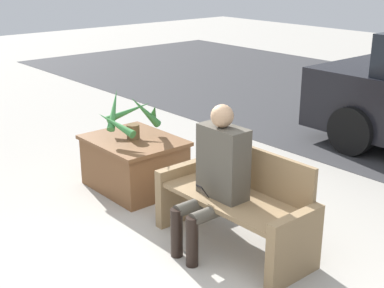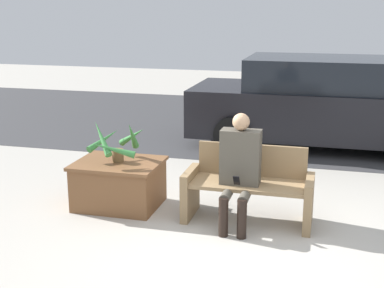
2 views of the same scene
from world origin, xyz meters
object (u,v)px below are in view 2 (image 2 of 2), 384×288
person_seated (239,165)px  potted_plant (117,142)px  parked_car (319,103)px  bench (249,187)px  planter_box (119,182)px

person_seated → potted_plant: person_seated is taller
person_seated → parked_car: (0.74, 3.84, 0.05)m
bench → parked_car: (0.65, 3.67, 0.36)m
bench → parked_car: size_ratio=0.33×
potted_plant → parked_car: bearing=58.1°
bench → parked_car: bearing=79.9°
bench → potted_plant: bearing=179.0°
bench → planter_box: 1.61m
planter_box → potted_plant: potted_plant is taller
person_seated → parked_car: parked_car is taller
bench → planter_box: (-1.61, 0.04, -0.09)m
person_seated → parked_car: 3.91m
person_seated → planter_box: size_ratio=1.24×
potted_plant → parked_car: parked_car is taller
bench → planter_box: bench is taller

